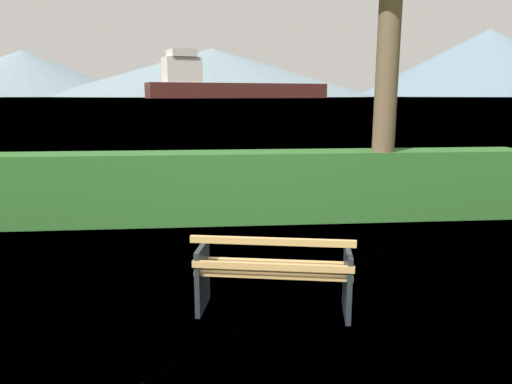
# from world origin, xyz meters

# --- Properties ---
(ground_plane) EXTENTS (1400.00, 1400.00, 0.00)m
(ground_plane) POSITION_xyz_m (0.00, 0.00, 0.00)
(ground_plane) COLOR #567A38
(water_surface) EXTENTS (620.00, 620.00, 0.00)m
(water_surface) POSITION_xyz_m (0.00, 308.32, 0.00)
(water_surface) COLOR #6B8EA3
(water_surface) RESTS_ON ground_plane
(park_bench) EXTENTS (1.63, 0.85, 0.87)m
(park_bench) POSITION_xyz_m (-0.01, -0.06, 0.42)
(park_bench) COLOR tan
(park_bench) RESTS_ON ground_plane
(hedge_row) EXTENTS (9.75, 0.73, 1.21)m
(hedge_row) POSITION_xyz_m (0.00, 3.59, 0.61)
(hedge_row) COLOR #285B23
(hedge_row) RESTS_ON ground_plane
(cargo_ship_large) EXTENTS (115.57, 52.41, 28.20)m
(cargo_ship_large) POSITION_xyz_m (8.29, 298.24, 7.89)
(cargo_ship_large) COLOR #471E19
(cargo_ship_large) RESTS_ON water_surface
(distant_hills) EXTENTS (800.14, 362.20, 76.47)m
(distant_hills) POSITION_xyz_m (91.71, 550.63, 31.06)
(distant_hills) COLOR slate
(distant_hills) RESTS_ON ground_plane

